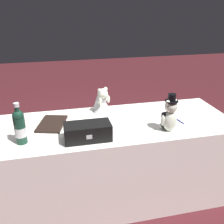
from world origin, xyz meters
The scene contains 8 objects.
ground_plane centered at (0.00, 0.00, 0.00)m, with size 12.00×12.00×0.00m, color #47191E.
reception_table centered at (0.00, 0.00, 0.37)m, with size 2.04×0.75×0.74m, color white.
teddy_bear_groom centered at (0.40, -0.22, 0.86)m, with size 0.14×0.13×0.30m.
teddy_bear_bride centered at (-0.04, 0.25, 0.84)m, with size 0.19×0.22×0.23m.
champagne_bottle centered at (-0.70, -0.17, 0.87)m, with size 0.08×0.08×0.30m.
signing_pen centered at (0.56, -0.08, 0.74)m, with size 0.03×0.13×0.01m.
gift_case_black centered at (-0.23, -0.22, 0.80)m, with size 0.34×0.17×0.13m.
guestbook centered at (-0.49, 0.08, 0.75)m, with size 0.20×0.30×0.02m, color black.
Camera 1 is at (-0.42, -1.86, 1.67)m, focal length 41.19 mm.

